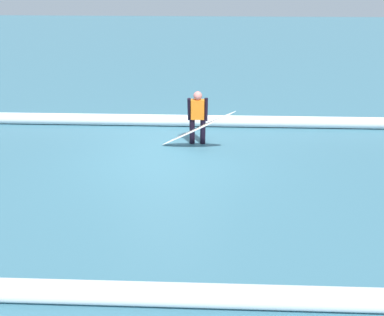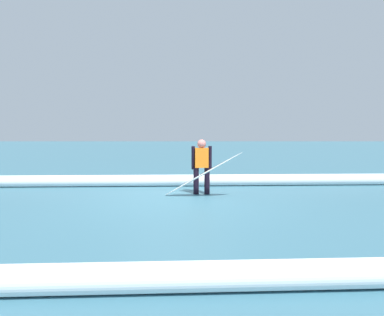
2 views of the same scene
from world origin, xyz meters
name	(u,v)px [view 2 (image 2 of 2)]	position (x,y,z in m)	size (l,w,h in m)	color
ground_plane	(172,201)	(0.00, 0.00, 0.00)	(120.44, 120.44, 0.00)	#396A7C
surfer	(202,164)	(-0.71, -0.87, 0.79)	(0.52, 0.22, 1.40)	black
surfboard	(203,174)	(-0.72, -0.45, 0.56)	(1.96, 0.73, 1.15)	white
wave_crest_foreground	(86,181)	(2.62, -2.10, 0.17)	(0.34, 0.34, 18.85)	white
wave_crest_midground	(38,280)	(1.01, 4.69, 0.15)	(0.30, 0.30, 18.73)	white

